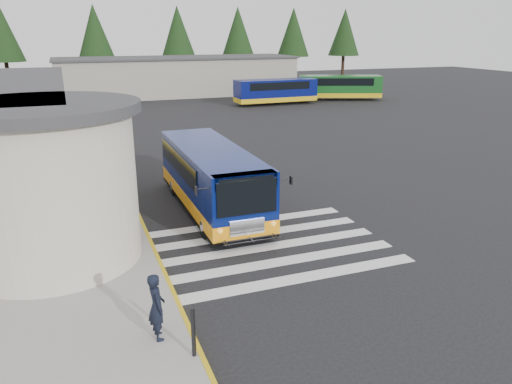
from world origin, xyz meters
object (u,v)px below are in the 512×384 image
object	(u,v)px
far_bus_a	(276,90)
pedestrian_a	(157,306)
transit_bus	(212,181)
bollard	(193,332)
pedestrian_b	(76,242)
far_bus_b	(340,86)

from	to	relation	value
far_bus_a	pedestrian_a	bearing A→B (deg)	151.97
transit_bus	bollard	world-z (taller)	transit_bus
pedestrian_b	far_bus_a	xyz separation A→B (m)	(19.66, 31.51, 0.28)
pedestrian_a	far_bus_b	size ratio (longest dim) A/B	0.18
far_bus_a	bollard	bearing A→B (deg)	153.34
transit_bus	far_bus_b	xyz separation A→B (m)	(22.02, 28.10, 0.20)
pedestrian_a	far_bus_a	distance (m)	40.02
transit_bus	pedestrian_a	bearing A→B (deg)	-113.86
pedestrian_a	bollard	bearing A→B (deg)	-151.28
pedestrian_a	bollard	xyz separation A→B (m)	(0.60, -0.96, -0.22)
bollard	pedestrian_b	bearing A→B (deg)	112.99
transit_bus	pedestrian_a	distance (m)	9.09
bollard	far_bus_b	size ratio (longest dim) A/B	0.13
transit_bus	far_bus_b	world-z (taller)	transit_bus
transit_bus	pedestrian_b	xyz separation A→B (m)	(-5.27, -4.12, -0.14)
pedestrian_b	bollard	bearing A→B (deg)	-15.96
transit_bus	pedestrian_b	bearing A→B (deg)	-141.87
far_bus_a	far_bus_b	bearing A→B (deg)	-85.82
bollard	far_bus_a	size ratio (longest dim) A/B	0.14
pedestrian_a	pedestrian_b	world-z (taller)	pedestrian_b
far_bus_a	far_bus_b	xyz separation A→B (m)	(7.63, 0.71, 0.05)
transit_bus	far_bus_b	bearing A→B (deg)	51.99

